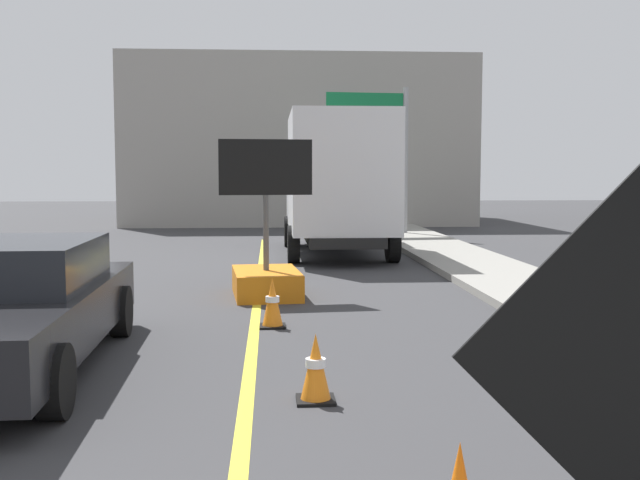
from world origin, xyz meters
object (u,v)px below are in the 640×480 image
at_px(box_truck, 337,182).
at_px(pickup_car, 8,306).
at_px(traffic_cone_mid_lane, 316,368).
at_px(arrow_board_trailer, 266,268).
at_px(traffic_cone_far_lane, 272,303).
at_px(highway_guide_sign, 383,135).

relative_size(box_truck, pickup_car, 1.27).
bearing_deg(traffic_cone_mid_lane, box_truck, 84.11).
bearing_deg(arrow_board_trailer, traffic_cone_far_lane, -87.82).
distance_m(box_truck, pickup_car, 12.27).
xyz_separation_m(arrow_board_trailer, highway_guide_sign, (3.82, 12.19, 2.94)).
distance_m(box_truck, highway_guide_sign, 6.20).
distance_m(highway_guide_sign, traffic_cone_far_lane, 15.66).
bearing_deg(pickup_car, highway_guide_sign, 68.93).
xyz_separation_m(highway_guide_sign, traffic_cone_mid_lane, (-3.33, -18.35, -3.11)).
bearing_deg(traffic_cone_far_lane, pickup_car, -143.42).
height_order(box_truck, traffic_cone_mid_lane, box_truck).
bearing_deg(pickup_car, box_truck, 68.20).
height_order(box_truck, highway_guide_sign, highway_guide_sign).
height_order(highway_guide_sign, traffic_cone_far_lane, highway_guide_sign).
bearing_deg(box_truck, arrow_board_trailer, -105.46).
distance_m(box_truck, traffic_cone_mid_lane, 12.85).
xyz_separation_m(box_truck, traffic_cone_mid_lane, (-1.31, -12.68, -1.60)).
height_order(highway_guide_sign, traffic_cone_mid_lane, highway_guide_sign).
height_order(pickup_car, traffic_cone_mid_lane, pickup_car).
relative_size(box_truck, traffic_cone_mid_lane, 10.22).
height_order(arrow_board_trailer, highway_guide_sign, highway_guide_sign).
relative_size(arrow_board_trailer, traffic_cone_mid_lane, 4.22).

